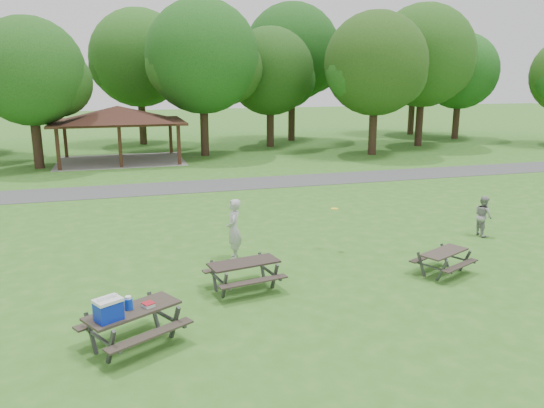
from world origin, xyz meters
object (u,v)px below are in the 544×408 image
Objects in this scene: picnic_table_near at (125,314)px; frisbee_catcher at (483,216)px; picnic_table_middle at (244,269)px; frisbee_thrower at (234,229)px.

frisbee_catcher is at bearing 21.26° from picnic_table_near.
frisbee_catcher reaches higher than picnic_table_middle.
frisbee_catcher reaches higher than picnic_table_near.
frisbee_thrower is 9.33m from frisbee_catcher.
picnic_table_middle is at bearing 109.69° from frisbee_catcher.
picnic_table_near is 1.72× the size of frisbee_catcher.
frisbee_catcher is (9.33, -0.05, -0.24)m from frisbee_thrower.
picnic_table_near reaches higher than picnic_table_middle.
picnic_table_middle is 1.45× the size of frisbee_catcher.
picnic_table_middle is at bearing 10.01° from frisbee_thrower.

